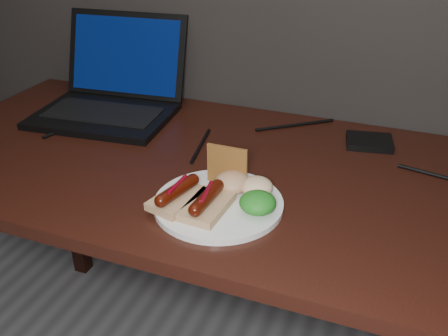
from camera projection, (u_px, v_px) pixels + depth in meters
desk at (203, 194)px, 1.18m from camera, size 1.40×0.70×0.75m
laptop at (112, 93)px, 1.38m from camera, size 0.39×0.37×0.25m
hard_drive at (369, 142)px, 1.21m from camera, size 0.12×0.11×0.02m
desk_cables at (232, 138)px, 1.24m from camera, size 0.98×0.37×0.01m
plate at (218, 204)px, 0.97m from camera, size 0.32×0.32×0.01m
bread_sausage_left at (178, 195)px, 0.96m from camera, size 0.10×0.13×0.04m
bread_sausage_center at (207, 203)px, 0.93m from camera, size 0.08×0.12×0.04m
crispbread at (227, 166)px, 1.01m from camera, size 0.09×0.01×0.08m
salad_greens at (258, 203)px, 0.93m from camera, size 0.07×0.07×0.04m
salsa_mound at (233, 182)px, 0.99m from camera, size 0.07×0.07×0.04m
coleslaw_mound at (257, 187)px, 0.98m from camera, size 0.06×0.06×0.04m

